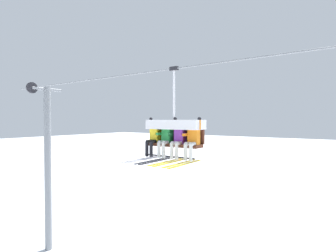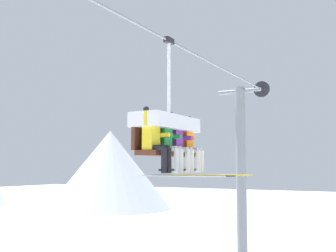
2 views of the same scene
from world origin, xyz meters
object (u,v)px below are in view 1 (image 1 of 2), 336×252
at_px(skier_purple, 178,138).
at_px(skier_orange, 192,139).
at_px(chairlift_chair, 175,129).
at_px(skier_yellow, 153,137).
at_px(lift_tower_near, 47,164).
at_px(skier_green, 165,138).

distance_m(skier_purple, skier_orange, 0.49).
height_order(chairlift_chair, skier_yellow, chairlift_chair).
bearing_deg(chairlift_chair, skier_yellow, -163.77).
bearing_deg(skier_yellow, lift_tower_near, 173.28).
height_order(skier_yellow, skier_orange, same).
distance_m(skier_yellow, skier_orange, 1.47).
height_order(lift_tower_near, skier_purple, lift_tower_near).
height_order(skier_green, skier_purple, skier_purple).
bearing_deg(lift_tower_near, skier_yellow, -6.72).
xyz_separation_m(skier_green, skier_purple, (0.48, 0.01, 0.02)).
bearing_deg(lift_tower_near, chairlift_chair, -4.73).
relative_size(lift_tower_near, chairlift_chair, 3.12).
height_order(skier_yellow, skier_green, skier_yellow).
distance_m(lift_tower_near, skier_purple, 9.05).
bearing_deg(skier_orange, skier_purple, 180.00).
relative_size(lift_tower_near, skier_purple, 5.20).
distance_m(lift_tower_near, skier_orange, 9.53).
xyz_separation_m(skier_yellow, skier_orange, (1.47, 0.00, 0.00)).
distance_m(lift_tower_near, skier_green, 8.57).
xyz_separation_m(skier_purple, skier_orange, (0.49, 0.00, 0.00)).
xyz_separation_m(chairlift_chair, skier_yellow, (-0.73, -0.21, -0.29)).
bearing_deg(skier_green, chairlift_chair, 42.15).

